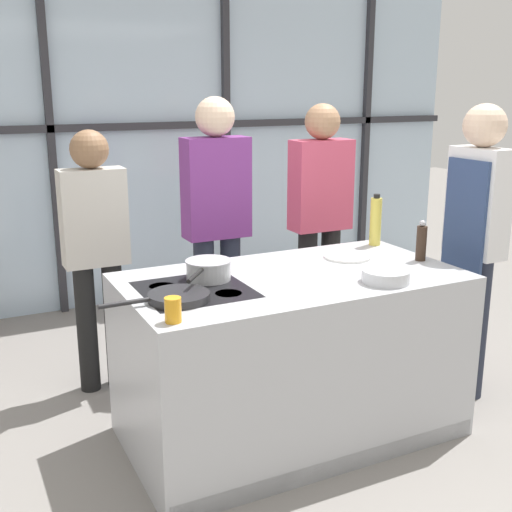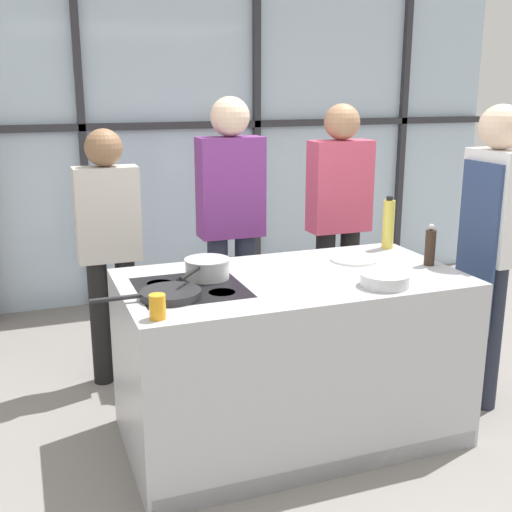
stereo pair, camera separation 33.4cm
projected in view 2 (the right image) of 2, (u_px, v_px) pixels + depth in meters
ground_plane at (290, 433)px, 3.57m from camera, size 18.00×18.00×0.00m
back_window_wall at (173, 141)px, 5.60m from camera, size 6.40×0.10×2.80m
demo_island at (291, 357)px, 3.45m from camera, size 1.77×0.95×0.91m
chef at (490, 234)px, 3.67m from camera, size 0.25×0.37×1.78m
spectator_far_left at (109, 241)px, 3.98m from camera, size 0.39×0.23×1.63m
spectator_center_left at (231, 215)px, 4.22m from camera, size 0.43×0.25×1.81m
spectator_center_right at (339, 213)px, 4.50m from camera, size 0.43×0.25×1.76m
frying_pan at (169, 294)px, 2.99m from camera, size 0.52×0.29×0.04m
saucepan at (207, 268)px, 3.29m from camera, size 0.33×0.37×0.10m
white_plate at (354, 259)px, 3.64m from camera, size 0.27×0.27×0.01m
mixing_bowl at (385, 279)px, 3.17m from camera, size 0.24×0.24×0.06m
oil_bottle at (388, 224)px, 3.88m from camera, size 0.07×0.07×0.32m
pepper_grinder at (430, 246)px, 3.52m from camera, size 0.06×0.06×0.23m
juice_glass_near at (157, 307)px, 2.72m from camera, size 0.07×0.07×0.11m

